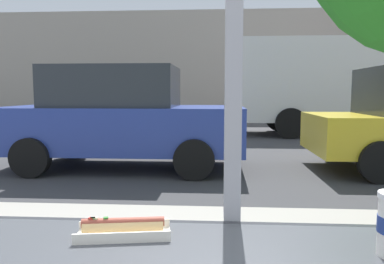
{
  "coord_description": "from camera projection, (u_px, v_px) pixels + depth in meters",
  "views": [
    {
      "loc": [
        -0.04,
        -1.06,
        1.35
      ],
      "look_at": [
        -0.32,
        3.04,
        0.92
      ],
      "focal_mm": 35.61,
      "sensor_mm": 36.0,
      "label": 1
    }
  ],
  "objects": [
    {
      "name": "ground_plane",
      "position": [
        219.0,
        149.0,
        9.13
      ],
      "size": [
        60.0,
        60.0,
        0.0
      ],
      "primitive_type": "plane",
      "color": "#38383A"
    },
    {
      "name": "building_facade_far",
      "position": [
        219.0,
        66.0,
        18.85
      ],
      "size": [
        28.0,
        1.2,
        5.27
      ],
      "primitive_type": "cube",
      "color": "#A89E8E",
      "rests_on": "ground"
    },
    {
      "name": "hotdog_tray_near",
      "position": [
        123.0,
        228.0,
        1.01
      ],
      "size": [
        0.26,
        0.14,
        0.05
      ],
      "color": "silver",
      "rests_on": "window_counter"
    },
    {
      "name": "parked_car_blue",
      "position": [
        121.0,
        118.0,
        6.77
      ],
      "size": [
        4.21,
        1.95,
        1.8
      ],
      "color": "#283D93",
      "rests_on": "ground"
    },
    {
      "name": "box_truck",
      "position": [
        336.0,
        84.0,
        12.01
      ],
      "size": [
        6.65,
        2.44,
        2.97
      ],
      "color": "silver",
      "rests_on": "ground"
    }
  ]
}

